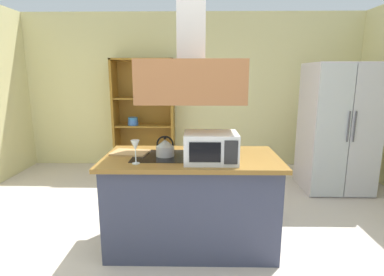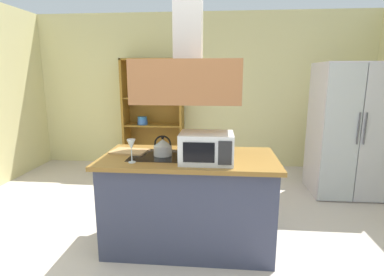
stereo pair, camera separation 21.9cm
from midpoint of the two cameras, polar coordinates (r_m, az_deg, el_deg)
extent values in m
plane|color=beige|center=(2.98, 0.17, -21.65)|extent=(7.80, 7.80, 0.00)
cube|color=beige|center=(5.48, 2.92, 8.85)|extent=(6.00, 0.12, 2.70)
cube|color=#353A52|center=(2.97, 1.55, -12.27)|extent=(1.55, 0.75, 0.86)
cube|color=brown|center=(2.81, 1.60, -3.89)|extent=(1.63, 0.83, 0.04)
cube|color=black|center=(2.83, -3.36, -3.34)|extent=(0.60, 0.46, 0.00)
cube|color=#A6663C|center=(2.71, 1.69, 10.72)|extent=(0.90, 0.70, 0.36)
cube|color=#BDB9B5|center=(2.77, 1.78, 24.19)|extent=(0.24, 0.24, 0.93)
cube|color=#BEB5C0|center=(4.69, 28.68, 1.36)|extent=(0.90, 0.72, 1.81)
cube|color=#B5BBC3|center=(4.26, 27.87, 0.51)|extent=(0.44, 0.03, 1.77)
cube|color=#B7B7C1|center=(4.45, 33.21, 0.38)|extent=(0.44, 0.03, 1.77)
cylinder|color=#4C4C51|center=(4.29, 30.41, 1.55)|extent=(0.02, 0.02, 0.40)
cylinder|color=#4C4C51|center=(4.33, 31.37, 1.52)|extent=(0.02, 0.02, 0.40)
cube|color=olive|center=(5.48, -11.40, 4.50)|extent=(0.04, 0.40, 1.91)
cube|color=olive|center=(5.28, -0.76, 4.47)|extent=(0.04, 0.40, 1.91)
cube|color=olive|center=(5.32, -6.41, 14.62)|extent=(1.05, 0.40, 0.03)
cube|color=olive|center=(5.55, -5.97, -4.92)|extent=(1.05, 0.40, 0.08)
cube|color=olive|center=(5.54, -5.80, 4.76)|extent=(1.05, 0.02, 1.91)
cube|color=olive|center=(5.39, -6.13, 2.49)|extent=(0.97, 0.36, 0.02)
cube|color=olive|center=(5.33, -6.25, 7.57)|extent=(0.97, 0.36, 0.02)
cylinder|color=#3460AC|center=(5.37, -8.23, 2.80)|extent=(0.18, 0.18, 0.05)
cylinder|color=#3561AB|center=(5.37, -8.25, 3.28)|extent=(0.17, 0.17, 0.05)
cylinder|color=#2C69A8|center=(5.36, -8.26, 3.75)|extent=(0.16, 0.16, 0.05)
cylinder|color=silver|center=(5.26, -4.99, 8.32)|extent=(0.01, 0.01, 0.12)
cone|color=silver|center=(5.26, -5.01, 9.41)|extent=(0.07, 0.07, 0.08)
cylinder|color=silver|center=(5.23, -3.15, 8.33)|extent=(0.01, 0.01, 0.12)
cone|color=silver|center=(5.23, -3.16, 9.42)|extent=(0.07, 0.07, 0.08)
cylinder|color=#BDBBBF|center=(2.82, -3.37, -2.39)|extent=(0.17, 0.17, 0.09)
cone|color=#AFBDBF|center=(2.80, -3.39, -0.86)|extent=(0.16, 0.16, 0.06)
sphere|color=black|center=(2.79, -3.40, 0.04)|extent=(0.03, 0.03, 0.03)
torus|color=black|center=(2.80, -3.38, -1.12)|extent=(0.16, 0.02, 0.16)
cube|color=#AA8250|center=(2.98, -9.75, -2.56)|extent=(0.37, 0.29, 0.02)
cube|color=silver|center=(2.60, 5.18, -1.84)|extent=(0.46, 0.34, 0.26)
cube|color=black|center=(2.43, 3.88, -2.80)|extent=(0.26, 0.01, 0.17)
cube|color=#262628|center=(2.44, 8.86, -2.88)|extent=(0.11, 0.01, 0.20)
cylinder|color=silver|center=(2.64, -9.02, -4.58)|extent=(0.06, 0.06, 0.01)
cylinder|color=silver|center=(2.63, -9.06, -3.37)|extent=(0.01, 0.01, 0.11)
cone|color=silver|center=(2.60, -9.14, -1.24)|extent=(0.08, 0.08, 0.09)
camera|label=1|loc=(0.11, -87.99, 0.43)|focal=28.06mm
camera|label=2|loc=(0.11, 92.01, -0.43)|focal=28.06mm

